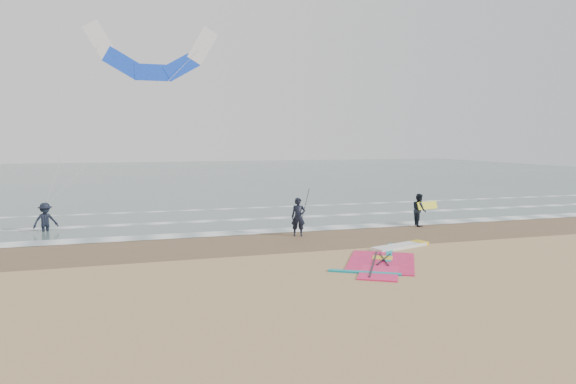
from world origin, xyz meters
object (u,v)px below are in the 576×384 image
object	(u,v)px
person_walking	(419,210)
person_wading	(45,214)
person_standing	(298,217)
surf_kite	(153,58)
windsurf_rig	(388,257)

from	to	relation	value
person_walking	person_wading	size ratio (longest dim) A/B	0.95
person_standing	surf_kite	bearing A→B (deg)	149.04
person_walking	person_wading	xyz separation A→B (m)	(-17.74, 3.57, 0.05)
person_walking	person_standing	bearing A→B (deg)	109.79
surf_kite	windsurf_rig	bearing A→B (deg)	-56.23
person_walking	surf_kite	bearing A→B (deg)	78.61
windsurf_rig	person_wading	distance (m)	16.05
person_standing	surf_kite	world-z (taller)	surf_kite
person_standing	person_walking	distance (m)	6.72
person_standing	person_walking	bearing A→B (deg)	23.68
person_standing	person_wading	bearing A→B (deg)	174.75
windsurf_rig	person_standing	distance (m)	5.49
windsurf_rig	person_wading	world-z (taller)	person_wading
person_wading	person_standing	bearing A→B (deg)	-45.56
person_standing	person_wading	world-z (taller)	person_standing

